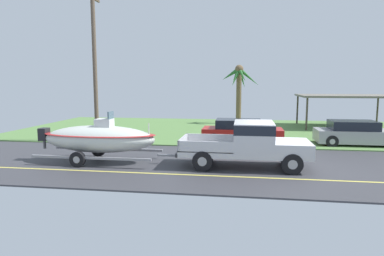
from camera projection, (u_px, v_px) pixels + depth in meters
The scene contains 8 objects.
ground at pixel (269, 136), 22.44m from camera, with size 36.00×22.00×0.11m.
pickup_truck_towing at pixel (253, 142), 14.08m from camera, with size 5.45×2.13×1.87m.
boat_on_trailer at pixel (99, 139), 15.06m from camera, with size 6.29×2.31×2.23m.
parked_sedan_near at pixel (356, 133), 19.04m from camera, with size 4.35×1.86×1.38m.
parked_sedan_far at pixel (241, 132), 19.74m from camera, with size 4.52×1.82×1.38m.
carport_awning at pixel (345, 97), 26.20m from camera, with size 6.82×4.95×2.54m.
palm_tree_near_right at pixel (239, 82), 28.75m from camera, with size 3.24×2.91×4.96m.
utility_pole at pixel (95, 64), 19.87m from camera, with size 0.24×1.80×8.81m.
Camera 1 is at (-1.68, -14.30, 3.44)m, focal length 32.21 mm.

